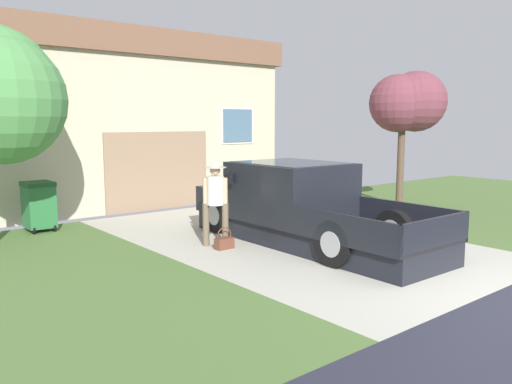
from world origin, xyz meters
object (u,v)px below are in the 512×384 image
at_px(person_with_hat, 215,196).
at_px(front_yard_tree, 408,103).
at_px(pickup_truck, 296,206).
at_px(wheeled_trash_bin, 39,204).
at_px(house_with_garage, 102,120).
at_px(handbag, 224,242).

relative_size(person_with_hat, front_yard_tree, 0.43).
relative_size(pickup_truck, wheeled_trash_bin, 5.03).
height_order(house_with_garage, wheeled_trash_bin, house_with_garage).
relative_size(handbag, house_with_garage, 0.05).
height_order(house_with_garage, front_yard_tree, house_with_garage).
height_order(handbag, house_with_garage, house_with_garage).
bearing_deg(house_with_garage, pickup_truck, -86.99).
xyz_separation_m(person_with_hat, wheeled_trash_bin, (-2.25, 3.64, -0.39)).
bearing_deg(front_yard_tree, pickup_truck, -168.06).
xyz_separation_m(pickup_truck, house_with_garage, (-0.45, 8.61, 1.77)).
relative_size(house_with_garage, wheeled_trash_bin, 8.35).
xyz_separation_m(handbag, front_yard_tree, (7.06, 0.83, 2.83)).
height_order(person_with_hat, wheeled_trash_bin, person_with_hat).
xyz_separation_m(handbag, wheeled_trash_bin, (-2.23, 3.96, 0.47)).
height_order(person_with_hat, handbag, person_with_hat).
xyz_separation_m(person_with_hat, house_with_garage, (1.09, 7.96, 1.49)).
relative_size(person_with_hat, handbag, 3.90).
distance_m(person_with_hat, wheeled_trash_bin, 4.30).
distance_m(person_with_hat, house_with_garage, 8.17).
bearing_deg(pickup_truck, handbag, 168.81).
height_order(person_with_hat, front_yard_tree, front_yard_tree).
xyz_separation_m(handbag, house_with_garage, (1.12, 8.28, 2.36)).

